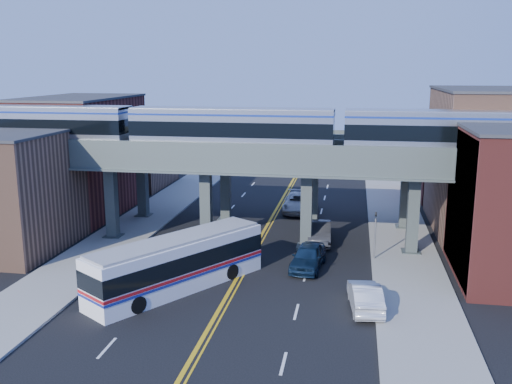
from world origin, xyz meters
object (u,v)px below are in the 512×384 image
traffic_signal (375,230)px  car_lane_c (300,203)px  stop_sign (248,243)px  car_lane_a (308,257)px  transit_train (232,128)px  car_lane_b (319,233)px  transit_bus (178,264)px  car_parked_curb (365,296)px  car_lane_d (295,201)px

traffic_signal → car_lane_c: size_ratio=0.67×
stop_sign → car_lane_a: stop_sign is taller
transit_train → car_lane_b: size_ratio=9.43×
transit_bus → car_lane_c: size_ratio=1.97×
stop_sign → traffic_signal: (8.90, 3.00, 0.54)m
car_lane_b → car_lane_c: car_lane_c is taller
transit_train → car_parked_curb: 17.20m
car_lane_c → car_parked_curb: (6.05, -22.50, -0.05)m
stop_sign → car_parked_curb: 10.07m
transit_train → car_lane_b: bearing=13.7°
car_lane_c → transit_bus: bearing=-102.7°
traffic_signal → car_lane_d: bearing=116.7°
car_lane_a → car_parked_curb: 7.44m
transit_bus → car_lane_c: transit_bus is taller
car_lane_c → transit_train: bearing=-107.7°
traffic_signal → transit_bus: traffic_signal is taller
car_lane_b → car_lane_d: car_lane_b is taller
car_parked_curb → car_lane_c: bearing=-81.6°
transit_train → car_lane_a: 11.51m
traffic_signal → transit_bus: 14.73m
traffic_signal → transit_bus: bearing=-148.4°
stop_sign → traffic_signal: size_ratio=0.64×
car_lane_c → car_lane_d: car_lane_c is taller
car_lane_a → car_lane_d: size_ratio=0.96×
car_parked_curb → stop_sign: bearing=-42.5°
stop_sign → car_lane_a: (4.24, 0.47, -0.90)m
car_lane_a → car_lane_b: bearing=92.3°
car_lane_d → stop_sign: bearing=-95.9°
car_lane_a → car_lane_c: bearing=103.8°
transit_train → car_lane_c: (4.21, 11.62, -8.46)m
transit_bus → car_lane_a: size_ratio=2.37×
transit_train → car_lane_d: transit_train is taller
transit_train → traffic_signal: transit_train is taller
transit_train → car_parked_curb: bearing=-46.7°
car_lane_a → car_parked_curb: (3.88, -6.35, -0.06)m
transit_bus → car_parked_curb: transit_bus is taller
stop_sign → car_lane_c: (2.07, 16.62, -0.91)m
transit_train → transit_bus: size_ratio=4.02×
car_lane_d → traffic_signal: bearing=-64.4°
traffic_signal → car_parked_curb: (-0.78, -8.87, -1.50)m
car_lane_c → car_lane_d: bearing=120.1°
car_lane_c → traffic_signal: bearing=-61.1°
traffic_signal → car_lane_c: bearing=116.6°
transit_train → car_lane_d: bearing=74.0°
traffic_signal → car_lane_a: 5.49m
stop_sign → transit_train: bearing=113.1°
car_lane_b → car_parked_curb: size_ratio=1.06×
transit_bus → transit_train: bearing=25.1°
transit_train → stop_sign: bearing=-66.9°
car_lane_b → car_lane_a: bearing=-97.1°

